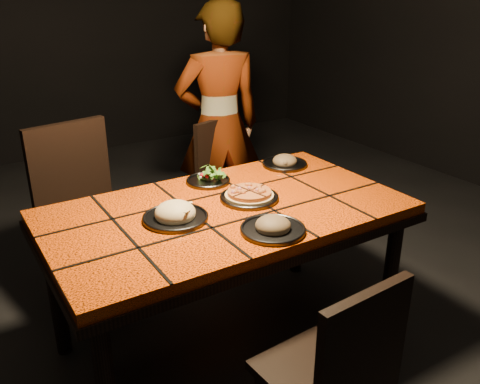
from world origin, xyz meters
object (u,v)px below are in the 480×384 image
chair_near (337,370)px  plate_pasta (175,214)px  plate_pizza (249,196)px  chair_far_left (83,203)px  diner (219,126)px  dining_table (227,223)px  chair_far_right (228,176)px

chair_near → plate_pasta: (-0.19, 0.84, 0.29)m
chair_near → plate_pizza: chair_near is taller
chair_far_left → diner: bearing=4.1°
dining_table → chair_near: bearing=-94.3°
diner → plate_pasta: size_ratio=5.70×
dining_table → diner: size_ratio=1.01×
plate_pizza → diner: bearing=67.3°
chair_far_right → plate_pasta: (-0.80, -0.91, 0.28)m
chair_far_right → diner: bearing=64.3°
chair_near → plate_pasta: size_ratio=2.98×
chair_far_right → diner: (0.02, 0.15, 0.31)m
dining_table → chair_near: size_ratio=1.93×
dining_table → chair_far_left: size_ratio=1.62×
diner → chair_near: bearing=83.7°
diner → plate_pizza: diner is taller
plate_pizza → plate_pasta: 0.39m
plate_pasta → chair_far_right: bearing=48.6°
chair_near → chair_far_right: chair_far_right is taller
chair_near → chair_far_left: bearing=-80.4°
dining_table → diner: diner is taller
chair_far_right → plate_pasta: bearing=-149.3°
dining_table → chair_near: (-0.06, -0.84, -0.19)m
diner → chair_far_left: bearing=26.8°
chair_far_left → plate_pizza: 0.99m
plate_pizza → plate_pasta: (-0.39, -0.01, 0.01)m
chair_near → diner: 2.02m
chair_far_right → plate_pasta: 1.24m
plate_pasta → plate_pizza: bearing=2.2°
dining_table → chair_far_right: 1.08m
dining_table → diner: bearing=61.7°
plate_pizza → chair_near: bearing=-103.0°
plate_pasta → diner: bearing=52.1°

